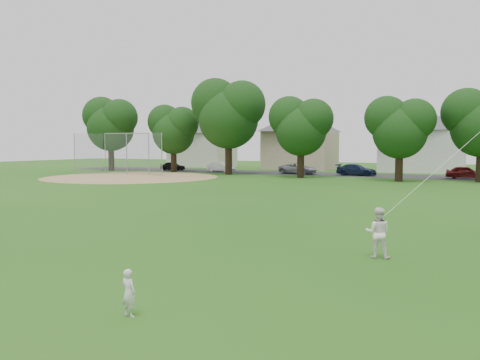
% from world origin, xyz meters
% --- Properties ---
extents(ground, '(160.00, 160.00, 0.00)m').
position_xyz_m(ground, '(0.00, 0.00, 0.00)').
color(ground, '#1C5513').
rests_on(ground, ground).
extents(street, '(90.00, 7.00, 0.01)m').
position_xyz_m(street, '(0.00, 42.00, 0.01)').
color(street, '#2D2D30').
rests_on(street, ground).
extents(dirt_infield, '(18.00, 18.00, 0.02)m').
position_xyz_m(dirt_infield, '(-26.00, 28.00, 0.01)').
color(dirt_infield, '#9E7F51').
rests_on(dirt_infield, ground).
extents(toddler, '(0.36, 0.26, 0.94)m').
position_xyz_m(toddler, '(-0.03, -3.30, 0.47)').
color(toddler, silver).
rests_on(toddler, ground).
extents(older_boy, '(0.80, 0.66, 1.50)m').
position_xyz_m(older_boy, '(3.39, 3.73, 0.75)').
color(older_boy, white).
rests_on(older_boy, ground).
extents(kite, '(2.21, 2.46, 6.30)m').
position_xyz_m(kite, '(5.09, 5.74, 2.82)').
color(kite, white).
rests_on(kite, ground).
extents(baseball_backstop, '(10.49, 3.42, 4.66)m').
position_xyz_m(baseball_backstop, '(-29.43, 30.92, 2.33)').
color(baseball_backstop, gray).
rests_on(baseball_backstop, ground).
extents(tree_row, '(82.69, 8.47, 11.25)m').
position_xyz_m(tree_row, '(-0.55, 36.49, 6.31)').
color(tree_row, black).
rests_on(tree_row, ground).
extents(parked_cars, '(70.46, 2.48, 1.28)m').
position_xyz_m(parked_cars, '(5.25, 41.00, 0.62)').
color(parked_cars, black).
rests_on(parked_cars, ground).
extents(house_row, '(76.88, 14.02, 10.61)m').
position_xyz_m(house_row, '(0.11, 52.00, 5.00)').
color(house_row, silver).
rests_on(house_row, ground).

